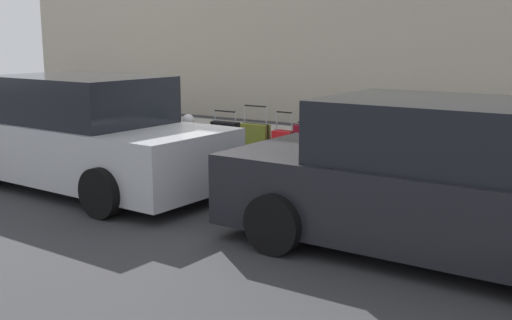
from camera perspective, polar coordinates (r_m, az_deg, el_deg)
The scene contains 14 objects.
ground_plane at distance 9.87m, azimuth -3.42°, elevation -1.80°, with size 40.00×40.00×0.00m, color #333335.
sidewalk_curb at distance 11.92m, azimuth 3.70°, elevation 0.80°, with size 18.00×5.00×0.14m, color #9E9B93.
suitcase_black_0 at distance 9.09m, azimuth 15.36°, elevation -0.45°, with size 0.48×0.27×0.66m.
suitcase_silver_1 at distance 9.33m, azimuth 12.52°, elevation -0.14°, with size 0.38×0.24×0.63m.
suitcase_navy_2 at distance 9.44m, azimuth 9.73°, elevation 0.60°, with size 0.40×0.23×0.79m.
suitcase_teal_3 at distance 9.64m, azimuth 7.13°, elevation 0.32°, with size 0.36×0.26×0.60m.
suitcase_maroon_4 at distance 9.84m, azimuth 4.66°, elevation 1.10°, with size 0.41×0.20×0.77m.
suitcase_red_5 at distance 10.16m, azimuth 2.57°, elevation 1.08°, with size 0.36×0.24×0.90m.
suitcase_olive_6 at distance 10.37m, azimuth -0.06°, elevation 1.52°, with size 0.50×0.19×0.97m.
suitcase_black_7 at distance 10.66m, azimuth -2.81°, elevation 1.76°, with size 0.50×0.20×0.85m.
fire_hydrant at distance 11.19m, azimuth -6.17°, elevation 2.42°, with size 0.39×0.21×0.73m.
bollard_post at distance 11.40m, azimuth -8.58°, elevation 2.52°, with size 0.16×0.16×0.76m, color brown.
parked_car_charcoal_0 at distance 6.64m, azimuth 16.59°, elevation -2.03°, with size 4.58×2.20×1.60m.
parked_car_silver_1 at distance 9.52m, azimuth -15.49°, elevation 2.08°, with size 4.69×2.19×1.66m.
Camera 1 is at (-5.71, 7.74, 2.21)m, focal length 43.90 mm.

